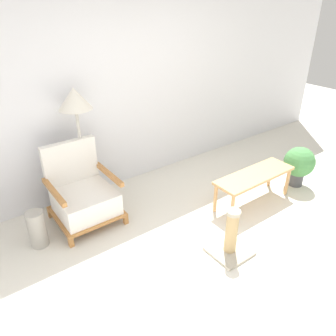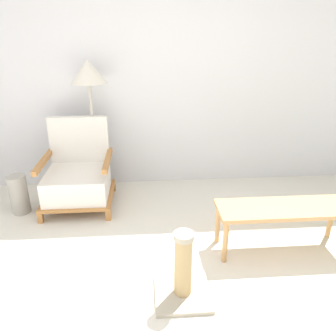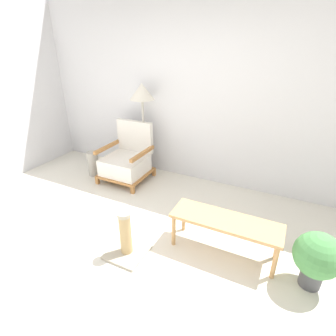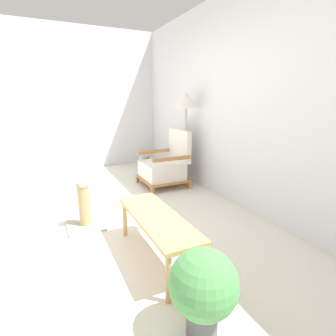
# 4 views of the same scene
# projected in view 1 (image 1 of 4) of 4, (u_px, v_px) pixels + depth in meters

# --- Properties ---
(ground_plane) EXTENTS (14.00, 14.00, 0.00)m
(ground_plane) POSITION_uv_depth(u_px,v_px,m) (249.00, 260.00, 3.27)
(ground_plane) COLOR silver
(wall_back) EXTENTS (8.00, 0.06, 2.70)m
(wall_back) POSITION_uv_depth(u_px,v_px,m) (130.00, 83.00, 4.16)
(wall_back) COLOR silver
(wall_back) RESTS_ON ground_plane
(armchair) EXTENTS (0.71, 0.69, 0.90)m
(armchair) POSITION_uv_depth(u_px,v_px,m) (83.00, 195.00, 3.73)
(armchair) COLOR #B2753D
(armchair) RESTS_ON ground_plane
(floor_lamp) EXTENTS (0.37, 0.37, 1.47)m
(floor_lamp) POSITION_uv_depth(u_px,v_px,m) (76.00, 107.00, 3.57)
(floor_lamp) COLOR #B7B2A8
(floor_lamp) RESTS_ON ground_plane
(coffee_table) EXTENTS (1.11, 0.36, 0.41)m
(coffee_table) POSITION_uv_depth(u_px,v_px,m) (255.00, 178.00, 4.01)
(coffee_table) COLOR tan
(coffee_table) RESTS_ON ground_plane
(vase) EXTENTS (0.18, 0.18, 0.41)m
(vase) POSITION_uv_depth(u_px,v_px,m) (37.00, 229.00, 3.38)
(vase) COLOR #9E998E
(vase) RESTS_ON ground_plane
(potted_plant) EXTENTS (0.41, 0.41, 0.56)m
(potted_plant) POSITION_uv_depth(u_px,v_px,m) (299.00, 163.00, 4.41)
(potted_plant) COLOR #4C4C51
(potted_plant) RESTS_ON ground_plane
(scratching_post) EXTENTS (0.39, 0.39, 0.52)m
(scratching_post) POSITION_uv_depth(u_px,v_px,m) (231.00, 238.00, 3.29)
(scratching_post) COLOR #B2A893
(scratching_post) RESTS_ON ground_plane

